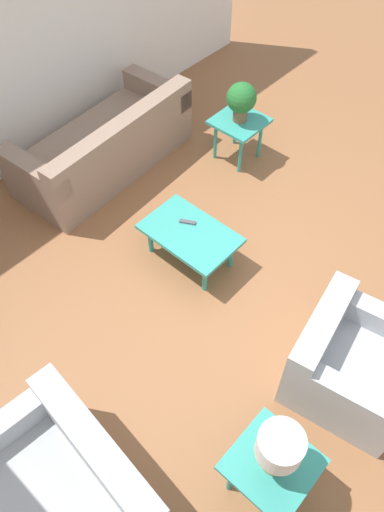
# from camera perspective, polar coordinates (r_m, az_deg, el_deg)

# --- Properties ---
(ground_plane) EXTENTS (14.00, 14.00, 0.00)m
(ground_plane) POSITION_cam_1_polar(r_m,az_deg,el_deg) (4.84, 4.98, -3.89)
(ground_plane) COLOR #8E5B38
(wall_right) EXTENTS (0.12, 7.20, 2.70)m
(wall_right) POSITION_cam_1_polar(r_m,az_deg,el_deg) (5.77, -20.23, 21.44)
(wall_right) COLOR white
(wall_right) RESTS_ON ground_plane
(sofa) EXTENTS (1.05, 2.18, 0.79)m
(sofa) POSITION_cam_1_polar(r_m,az_deg,el_deg) (5.92, -9.77, 12.22)
(sofa) COLOR gray
(sofa) RESTS_ON ground_plane
(armchair) EXTENTS (1.02, 1.05, 0.75)m
(armchair) POSITION_cam_1_polar(r_m,az_deg,el_deg) (4.27, 17.47, -11.70)
(armchair) COLOR #A8ADB2
(armchair) RESTS_ON ground_plane
(loveseat) EXTENTS (1.36, 1.00, 0.75)m
(loveseat) POSITION_cam_1_polar(r_m,az_deg,el_deg) (3.85, -14.08, -24.71)
(loveseat) COLOR #A8ADB2
(loveseat) RESTS_ON ground_plane
(coffee_table) EXTENTS (0.92, 0.59, 0.39)m
(coffee_table) POSITION_cam_1_polar(r_m,az_deg,el_deg) (4.80, -0.22, 2.37)
(coffee_table) COLOR teal
(coffee_table) RESTS_ON ground_plane
(side_table_plant) EXTENTS (0.55, 0.55, 0.53)m
(side_table_plant) POSITION_cam_1_polar(r_m,az_deg,el_deg) (5.92, 5.40, 14.62)
(side_table_plant) COLOR teal
(side_table_plant) RESTS_ON ground_plane
(side_table_lamp) EXTENTS (0.55, 0.55, 0.53)m
(side_table_lamp) POSITION_cam_1_polar(r_m,az_deg,el_deg) (3.68, 9.06, -22.71)
(side_table_lamp) COLOR teal
(side_table_lamp) RESTS_ON ground_plane
(potted_plant) EXTENTS (0.33, 0.33, 0.45)m
(potted_plant) POSITION_cam_1_polar(r_m,az_deg,el_deg) (5.72, 5.66, 17.39)
(potted_plant) COLOR brown
(potted_plant) RESTS_ON side_table_plant
(table_lamp) EXTENTS (0.30, 0.30, 0.45)m
(table_lamp) POSITION_cam_1_polar(r_m,az_deg,el_deg) (3.33, 9.90, -20.91)
(table_lamp) COLOR #997F4C
(table_lamp) RESTS_ON side_table_lamp
(remote_control) EXTENTS (0.16, 0.11, 0.02)m
(remote_control) POSITION_cam_1_polar(r_m,az_deg,el_deg) (4.84, -0.51, 3.91)
(remote_control) COLOR #4C4C51
(remote_control) RESTS_ON coffee_table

